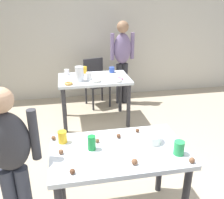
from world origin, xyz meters
The scene contains 31 objects.
wall_back centered at (0.00, 3.20, 1.30)m, with size 6.40×0.10×2.60m, color beige.
dining_table_near centered at (-0.14, -0.05, 0.63)m, with size 1.11×0.67×0.75m.
dining_table_far centered at (-0.10, 1.97, 0.64)m, with size 1.10×0.72×0.75m.
chair_far_table centered at (0.01, 2.68, 0.50)m, with size 0.50×0.50×0.87m.
person_girl_near centered at (-0.98, -0.06, 0.79)m, with size 0.45×0.21×1.34m.
person_adult_far centered at (0.51, 2.65, 0.93)m, with size 0.45×0.23×1.54m.
mixing_bowl centered at (0.16, 0.01, 0.79)m, with size 0.18×0.18×0.07m, color white.
soda_can centered at (-0.36, -0.01, 0.81)m, with size 0.07×0.07×0.12m, color #198438.
fork_near centered at (-0.38, -0.29, 0.75)m, with size 0.17×0.02×0.01m, color silver.
cup_near_0 centered at (0.31, -0.21, 0.81)m, with size 0.08×0.08×0.11m, color green.
cup_near_1 centered at (-0.59, 0.14, 0.80)m, with size 0.07×0.07×0.11m, color yellow.
cake_ball_0 centered at (-0.61, -0.03, 0.77)m, with size 0.04×0.04×0.04m, color brown.
cake_ball_1 centered at (0.16, 0.15, 0.77)m, with size 0.04×0.04×0.04m, color brown.
cake_ball_2 centered at (-0.30, 0.08, 0.77)m, with size 0.04×0.04×0.04m, color brown.
cake_ball_3 centered at (0.36, -0.33, 0.77)m, with size 0.05×0.05×0.05m, color brown.
cake_ball_4 centered at (-0.53, -0.29, 0.77)m, with size 0.04×0.04×0.04m, color brown.
cake_ball_5 centered at (-0.07, -0.27, 0.77)m, with size 0.05×0.05×0.05m, color brown.
cake_ball_6 centered at (-0.67, 0.20, 0.77)m, with size 0.04×0.04×0.04m, color brown.
cake_ball_7 centered at (-0.11, 0.12, 0.77)m, with size 0.04×0.04×0.04m, color brown.
cake_ball_8 centered at (0.09, 0.19, 0.77)m, with size 0.04×0.04×0.04m, color brown.
pitcher_far centered at (-0.33, 1.84, 0.86)m, with size 0.13×0.13×0.22m, color white.
cup_far_0 centered at (0.23, 2.20, 0.80)m, with size 0.09×0.09×0.09m, color #3351B2.
cup_far_1 centered at (-0.18, 1.89, 0.81)m, with size 0.08×0.08×0.11m, color white.
cup_far_2 centered at (-0.51, 2.20, 0.80)m, with size 0.08×0.08×0.09m, color white.
cup_far_3 centered at (-0.22, 2.25, 0.80)m, with size 0.08×0.08×0.11m, color yellow.
donut_far_0 centered at (-0.09, 1.75, 0.77)m, with size 0.14×0.14×0.04m, color white.
donut_far_1 centered at (0.23, 1.69, 0.77)m, with size 0.11×0.11×0.03m, color white.
donut_far_2 centered at (-0.50, 1.69, 0.77)m, with size 0.12×0.12×0.04m, color gold.
donut_far_3 centered at (0.27, 1.79, 0.77)m, with size 0.11×0.11×0.03m, color pink.
donut_far_4 centered at (-0.35, 2.00, 0.77)m, with size 0.12×0.12×0.04m, color pink.
donut_far_5 centered at (-0.30, 2.14, 0.77)m, with size 0.11×0.11×0.03m, color pink.
Camera 1 is at (-0.52, -1.74, 1.89)m, focal length 39.83 mm.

